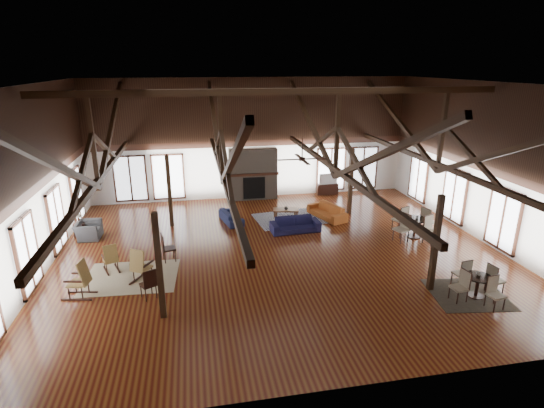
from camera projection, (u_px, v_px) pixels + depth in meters
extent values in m
plane|color=brown|center=(280.00, 252.00, 15.65)|extent=(16.00, 16.00, 0.00)
cube|color=black|center=(281.00, 84.00, 13.75)|extent=(16.00, 14.00, 0.02)
cube|color=white|center=(252.00, 139.00, 21.22)|extent=(16.00, 0.02, 6.00)
cube|color=white|center=(355.00, 262.00, 8.18)|extent=(16.00, 0.02, 6.00)
cube|color=white|center=(31.00, 185.00, 13.28)|extent=(0.02, 14.00, 6.00)
cube|color=white|center=(486.00, 164.00, 16.12)|extent=(0.02, 14.00, 6.00)
cube|color=black|center=(281.00, 92.00, 13.83)|extent=(15.60, 0.18, 0.22)
cube|color=black|center=(98.00, 181.00, 13.62)|extent=(0.16, 13.70, 0.18)
cube|color=black|center=(92.00, 139.00, 13.19)|extent=(0.14, 0.14, 2.70)
cube|color=black|center=(111.00, 127.00, 16.49)|extent=(0.15, 7.07, 3.12)
cube|color=black|center=(62.00, 169.00, 9.97)|extent=(0.15, 7.07, 3.12)
cube|color=black|center=(223.00, 175.00, 14.33)|extent=(0.16, 13.70, 0.18)
cube|color=black|center=(221.00, 135.00, 13.90)|extent=(0.14, 0.14, 2.70)
cube|color=black|center=(215.00, 124.00, 17.20)|extent=(0.15, 7.07, 3.12)
cube|color=black|center=(232.00, 162.00, 10.68)|extent=(0.15, 7.07, 3.12)
cube|color=black|center=(335.00, 169.00, 15.04)|extent=(0.16, 13.70, 0.18)
cube|color=black|center=(337.00, 131.00, 14.61)|extent=(0.14, 0.14, 2.70)
cube|color=black|center=(310.00, 122.00, 17.91)|extent=(0.15, 7.07, 3.12)
cube|color=black|center=(380.00, 156.00, 11.39)|extent=(0.15, 7.07, 3.12)
cube|color=black|center=(438.00, 165.00, 15.75)|extent=(0.16, 13.70, 0.18)
cube|color=black|center=(443.00, 128.00, 15.32)|extent=(0.14, 0.14, 2.70)
cube|color=black|center=(398.00, 120.00, 18.62)|extent=(0.15, 7.07, 3.12)
cube|color=black|center=(511.00, 150.00, 12.10)|extent=(0.15, 7.07, 3.12)
cube|color=black|center=(159.00, 267.00, 11.20)|extent=(0.16, 0.16, 3.05)
cube|color=black|center=(435.00, 244.00, 12.62)|extent=(0.16, 0.16, 3.05)
cube|color=black|center=(169.00, 192.00, 17.72)|extent=(0.16, 0.16, 3.05)
cube|color=black|center=(351.00, 182.00, 19.14)|extent=(0.16, 0.16, 3.05)
cube|color=#716556|center=(253.00, 174.00, 21.46)|extent=(2.40, 0.62, 2.60)
cube|color=black|center=(254.00, 188.00, 21.37)|extent=(1.10, 0.06, 1.10)
cube|color=black|center=(254.00, 174.00, 21.19)|extent=(2.50, 0.20, 0.12)
cylinder|color=black|center=(302.00, 148.00, 13.53)|extent=(0.04, 0.04, 0.70)
cylinder|color=black|center=(302.00, 159.00, 13.64)|extent=(0.20, 0.20, 0.10)
cube|color=black|center=(316.00, 159.00, 13.72)|extent=(0.70, 0.12, 0.02)
cube|color=black|center=(299.00, 156.00, 14.06)|extent=(0.12, 0.70, 0.02)
cube|color=black|center=(288.00, 160.00, 13.56)|extent=(0.70, 0.12, 0.02)
cube|color=black|center=(306.00, 162.00, 13.22)|extent=(0.12, 0.70, 0.02)
imported|color=#151437|center=(295.00, 225.00, 17.50)|extent=(2.07, 0.91, 0.59)
imported|color=#161C3F|center=(231.00, 217.00, 18.57)|extent=(1.80, 1.02, 0.50)
imported|color=#B65B23|center=(327.00, 211.00, 19.09)|extent=(2.19, 1.44, 0.60)
cube|color=brown|center=(286.00, 210.00, 18.95)|extent=(1.21, 0.76, 0.06)
cube|color=brown|center=(276.00, 216.00, 18.76)|extent=(0.06, 0.06, 0.37)
cube|color=brown|center=(275.00, 214.00, 19.11)|extent=(0.06, 0.06, 0.37)
cube|color=brown|center=(297.00, 215.00, 18.93)|extent=(0.06, 0.06, 0.37)
cube|color=brown|center=(295.00, 212.00, 19.28)|extent=(0.06, 0.06, 0.37)
imported|color=#B2B2B2|center=(286.00, 208.00, 18.87)|extent=(0.21, 0.21, 0.18)
imported|color=#343437|center=(88.00, 230.00, 16.81)|extent=(1.07, 0.95, 0.67)
cube|color=black|center=(80.00, 229.00, 17.10)|extent=(0.41, 0.41, 0.55)
cylinder|color=black|center=(79.00, 219.00, 16.97)|extent=(0.08, 0.08, 0.33)
cone|color=beige|center=(78.00, 214.00, 16.90)|extent=(0.29, 0.29, 0.24)
cube|color=olive|center=(110.00, 260.00, 14.17)|extent=(0.55, 0.54, 0.04)
cube|color=olive|center=(111.00, 254.00, 13.92)|extent=(0.46, 0.31, 0.62)
cube|color=black|center=(106.00, 271.00, 14.20)|extent=(0.32, 0.72, 0.04)
cube|color=black|center=(117.00, 268.00, 14.38)|extent=(0.32, 0.72, 0.04)
cube|color=olive|center=(142.00, 268.00, 13.50)|extent=(0.68, 0.67, 0.05)
cube|color=olive|center=(137.00, 261.00, 13.19)|extent=(0.53, 0.42, 0.72)
cube|color=black|center=(138.00, 278.00, 13.70)|extent=(0.50, 0.79, 0.05)
cube|color=black|center=(149.00, 280.00, 13.57)|extent=(0.50, 0.79, 0.05)
cube|color=olive|center=(78.00, 283.00, 12.53)|extent=(0.59, 0.61, 0.05)
cube|color=olive|center=(84.00, 272.00, 12.42)|extent=(0.30, 0.55, 0.75)
cube|color=black|center=(77.00, 300.00, 12.46)|extent=(0.91, 0.23, 0.05)
cube|color=black|center=(83.00, 292.00, 12.87)|extent=(0.91, 0.23, 0.05)
cube|color=black|center=(169.00, 249.00, 14.83)|extent=(0.52, 0.52, 0.05)
cube|color=black|center=(162.00, 242.00, 14.67)|extent=(0.13, 0.44, 0.57)
cylinder|color=black|center=(169.00, 255.00, 14.90)|extent=(0.04, 0.04, 0.47)
cube|color=black|center=(148.00, 285.00, 12.49)|extent=(0.55, 0.55, 0.05)
cube|color=black|center=(150.00, 279.00, 12.28)|extent=(0.37, 0.23, 0.53)
cylinder|color=black|center=(149.00, 291.00, 12.56)|extent=(0.03, 0.03, 0.43)
cylinder|color=black|center=(479.00, 277.00, 12.48)|extent=(0.78, 0.78, 0.04)
cylinder|color=black|center=(477.00, 286.00, 12.58)|extent=(0.10, 0.10, 0.64)
cylinder|color=black|center=(475.00, 296.00, 12.68)|extent=(0.47, 0.47, 0.04)
cylinder|color=black|center=(416.00, 219.00, 16.79)|extent=(0.90, 0.90, 0.04)
cylinder|color=black|center=(415.00, 228.00, 16.91)|extent=(0.10, 0.10, 0.75)
cylinder|color=black|center=(414.00, 236.00, 17.03)|extent=(0.54, 0.54, 0.04)
imported|color=#B2B2B2|center=(479.00, 274.00, 12.52)|extent=(0.17, 0.17, 0.10)
imported|color=#B2B2B2|center=(417.00, 217.00, 16.80)|extent=(0.15, 0.15, 0.10)
cube|color=black|center=(327.00, 189.00, 22.56)|extent=(1.12, 0.42, 0.56)
imported|color=#B2B2B2|center=(328.00, 178.00, 22.38)|extent=(1.01, 0.22, 0.57)
cube|color=tan|center=(132.00, 277.00, 13.82)|extent=(3.06, 2.48, 0.01)
cube|color=#161E40|center=(289.00, 219.00, 19.02)|extent=(3.19, 2.56, 0.01)
cube|color=black|center=(467.00, 294.00, 12.79)|extent=(2.42, 2.25, 0.01)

